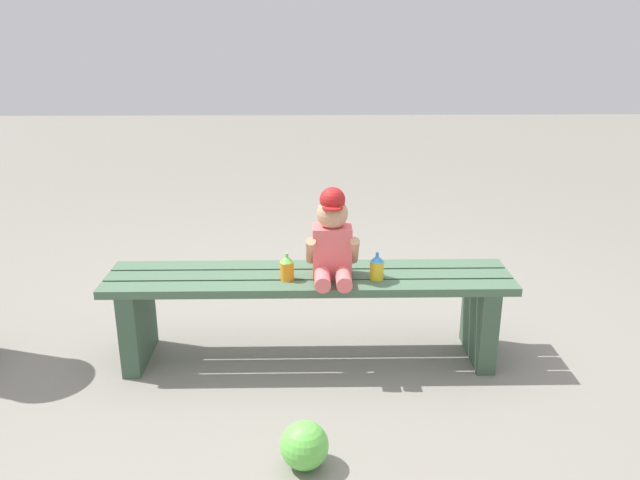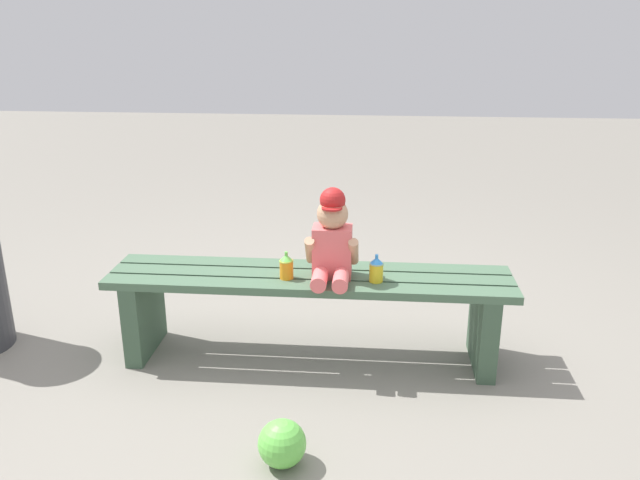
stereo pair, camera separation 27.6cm
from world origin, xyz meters
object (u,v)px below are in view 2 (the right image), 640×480
at_px(park_bench, 310,299).
at_px(sippy_cup_right, 376,269).
at_px(sippy_cup_left, 286,266).
at_px(toy_ball, 282,444).
at_px(child_figure, 332,240).

height_order(park_bench, sippy_cup_right, sippy_cup_right).
height_order(sippy_cup_left, toy_ball, sippy_cup_left).
relative_size(park_bench, sippy_cup_left, 14.59).
height_order(sippy_cup_left, sippy_cup_right, same).
relative_size(sippy_cup_left, sippy_cup_right, 1.00).
relative_size(child_figure, sippy_cup_right, 3.26).
bearing_deg(child_figure, toy_ball, -99.35).
xyz_separation_m(park_bench, child_figure, (0.10, -0.03, 0.30)).
bearing_deg(park_bench, toy_ball, -91.49).
distance_m(sippy_cup_left, sippy_cup_right, 0.39).
bearing_deg(park_bench, sippy_cup_right, -11.36).
bearing_deg(sippy_cup_right, sippy_cup_left, 180.00).
distance_m(park_bench, toy_ball, 0.80).
relative_size(child_figure, toy_ball, 2.34).
height_order(park_bench, sippy_cup_left, sippy_cup_left).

